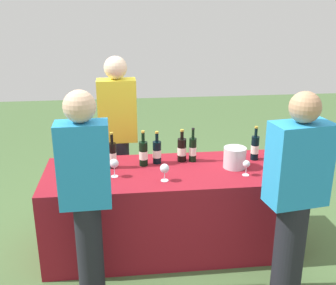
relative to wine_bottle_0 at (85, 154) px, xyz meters
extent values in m
plane|color=#476638|center=(0.70, -0.16, -0.86)|extent=(12.00, 12.00, 0.00)
cube|color=maroon|center=(0.70, -0.16, -0.49)|extent=(2.10, 0.81, 0.74)
cylinder|color=black|center=(0.00, 0.00, 0.00)|extent=(0.07, 0.07, 0.23)
cylinder|color=black|center=(0.00, 0.00, 0.15)|extent=(0.03, 0.03, 0.08)
cylinder|color=gold|center=(0.00, 0.00, 0.20)|extent=(0.03, 0.03, 0.02)
cylinder|color=silver|center=(0.00, 0.00, -0.02)|extent=(0.07, 0.07, 0.08)
cylinder|color=black|center=(0.23, -0.05, -0.01)|extent=(0.07, 0.07, 0.22)
cylinder|color=black|center=(0.23, -0.05, 0.14)|extent=(0.03, 0.03, 0.08)
cylinder|color=gold|center=(0.23, -0.05, 0.19)|extent=(0.03, 0.03, 0.02)
cylinder|color=silver|center=(0.23, -0.05, -0.02)|extent=(0.07, 0.07, 0.08)
cylinder|color=black|center=(0.50, -0.02, -0.01)|extent=(0.07, 0.07, 0.21)
cylinder|color=black|center=(0.50, -0.02, 0.14)|extent=(0.03, 0.03, 0.09)
cylinder|color=gold|center=(0.50, -0.02, 0.19)|extent=(0.03, 0.03, 0.02)
cylinder|color=silver|center=(0.50, -0.02, -0.02)|extent=(0.08, 0.08, 0.08)
cylinder|color=black|center=(0.62, 0.02, -0.02)|extent=(0.07, 0.07, 0.20)
cylinder|color=black|center=(0.62, 0.02, 0.12)|extent=(0.03, 0.03, 0.08)
cylinder|color=gold|center=(0.62, 0.02, 0.17)|extent=(0.03, 0.03, 0.02)
cylinder|color=silver|center=(0.62, 0.02, -0.03)|extent=(0.08, 0.08, 0.07)
cylinder|color=black|center=(0.85, 0.04, -0.02)|extent=(0.08, 0.08, 0.21)
cylinder|color=black|center=(0.85, 0.04, 0.12)|extent=(0.03, 0.03, 0.07)
cylinder|color=gold|center=(0.85, 0.04, 0.17)|extent=(0.03, 0.03, 0.02)
cylinder|color=silver|center=(0.85, 0.04, -0.03)|extent=(0.08, 0.08, 0.07)
cylinder|color=black|center=(0.94, 0.02, -0.01)|extent=(0.06, 0.06, 0.22)
cylinder|color=black|center=(0.94, 0.02, 0.14)|extent=(0.02, 0.02, 0.08)
cylinder|color=black|center=(0.94, 0.02, 0.18)|extent=(0.03, 0.03, 0.02)
cylinder|color=silver|center=(0.94, 0.02, -0.02)|extent=(0.07, 0.07, 0.08)
cylinder|color=black|center=(1.50, 0.00, -0.01)|extent=(0.07, 0.07, 0.22)
cylinder|color=black|center=(1.50, 0.00, 0.14)|extent=(0.03, 0.03, 0.08)
cylinder|color=gold|center=(1.50, 0.00, 0.19)|extent=(0.03, 0.03, 0.02)
cylinder|color=silver|center=(1.50, 0.00, -0.02)|extent=(0.07, 0.07, 0.08)
cylinder|color=silver|center=(0.25, -0.24, -0.12)|extent=(0.06, 0.06, 0.00)
cylinder|color=silver|center=(0.25, -0.24, -0.08)|extent=(0.01, 0.01, 0.08)
sphere|color=silver|center=(0.25, -0.24, 0.00)|extent=(0.08, 0.08, 0.08)
sphere|color=#590C19|center=(0.25, -0.24, -0.02)|extent=(0.04, 0.04, 0.04)
cylinder|color=silver|center=(0.65, -0.37, -0.12)|extent=(0.06, 0.06, 0.00)
cylinder|color=silver|center=(0.65, -0.37, -0.08)|extent=(0.01, 0.01, 0.07)
sphere|color=silver|center=(0.65, -0.37, -0.01)|extent=(0.07, 0.07, 0.07)
cylinder|color=silver|center=(1.32, -0.34, -0.12)|extent=(0.06, 0.06, 0.00)
cylinder|color=silver|center=(1.32, -0.34, -0.08)|extent=(0.01, 0.01, 0.07)
sphere|color=silver|center=(1.32, -0.34, -0.02)|extent=(0.06, 0.06, 0.06)
sphere|color=#590C19|center=(1.32, -0.34, -0.03)|extent=(0.03, 0.03, 0.03)
cylinder|color=silver|center=(1.27, -0.16, -0.03)|extent=(0.19, 0.19, 0.18)
cylinder|color=black|center=(0.28, 0.50, -0.46)|extent=(0.20, 0.20, 0.80)
cube|color=yellow|center=(0.28, 0.50, 0.25)|extent=(0.37, 0.21, 0.60)
sphere|color=beige|center=(0.28, 0.50, 0.66)|extent=(0.22, 0.22, 0.22)
cylinder|color=black|center=(0.06, -0.79, -0.47)|extent=(0.19, 0.19, 0.78)
cube|color=#268CCC|center=(0.06, -0.79, 0.21)|extent=(0.35, 0.20, 0.59)
sphere|color=#D8AD8C|center=(0.06, -0.79, 0.61)|extent=(0.21, 0.21, 0.21)
cylinder|color=black|center=(1.50, -0.90, -0.47)|extent=(0.22, 0.22, 0.77)
cube|color=#268CCC|center=(1.50, -0.90, 0.20)|extent=(0.43, 0.28, 0.58)
sphere|color=tan|center=(1.50, -0.90, 0.59)|extent=(0.21, 0.21, 0.21)
camera|label=1|loc=(0.33, -3.32, 1.23)|focal=43.40mm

